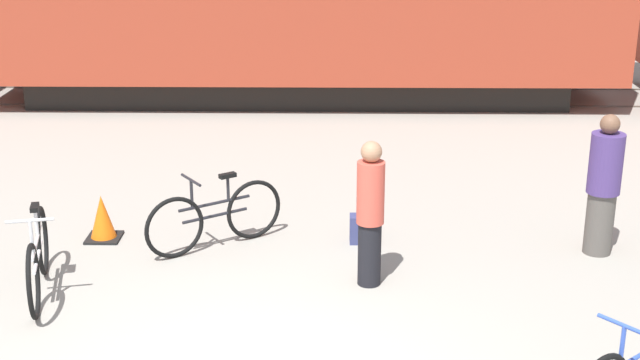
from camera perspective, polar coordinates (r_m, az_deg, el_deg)
name	(u,v)px	position (r m, az deg, el deg)	size (l,w,h in m)	color
rail_near	(297,105)	(16.96, -1.48, 4.81)	(49.74, 0.07, 0.01)	#4C4238
rail_far	(300,88)	(18.35, -1.30, 5.90)	(49.74, 0.07, 0.01)	#4C4238
bicycle_black	(215,217)	(10.41, -6.73, -2.35)	(1.48, 1.05, 0.91)	black
bicycle_silver	(38,258)	(9.66, -17.61, -4.78)	(0.51, 1.77, 0.94)	black
person_in_purple	(603,186)	(10.55, 17.68, -0.36)	(0.37, 0.37, 1.65)	#514C47
person_in_red	(370,213)	(9.28, 3.24, -2.11)	(0.29, 0.29, 1.59)	black
backpack	(362,229)	(10.57, 2.67, -3.15)	(0.28, 0.20, 0.34)	navy
traffic_cone	(102,219)	(10.94, -13.75, -2.44)	(0.40, 0.40, 0.55)	black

